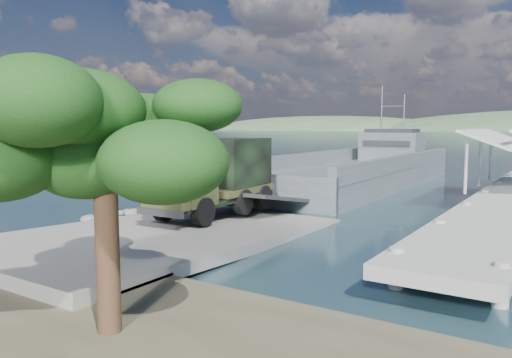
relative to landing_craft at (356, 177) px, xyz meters
name	(u,v)px	position (x,y,z in m)	size (l,w,h in m)	color
ground	(181,236)	(0.62, -24.40, -0.87)	(1400.00, 1400.00, 0.00)	#1A343F
boat_ramp	(167,235)	(0.62, -25.40, -0.62)	(10.00, 18.00, 0.50)	gray
shoreline_rocks	(105,222)	(-5.58, -23.90, -0.87)	(3.20, 5.60, 0.90)	#5D5C5A
landing_craft	(356,177)	(0.00, 0.00, 0.00)	(9.44, 35.84, 10.61)	#434B50
military_truck	(219,177)	(0.06, -20.49, 1.74)	(3.33, 9.24, 4.23)	black
soldier	(152,200)	(-1.96, -23.72, 0.64)	(0.74, 0.49, 2.02)	#26331C
overhang_tree	(104,130)	(7.01, -34.29, 4.50)	(7.37, 6.79, 6.69)	#361E15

